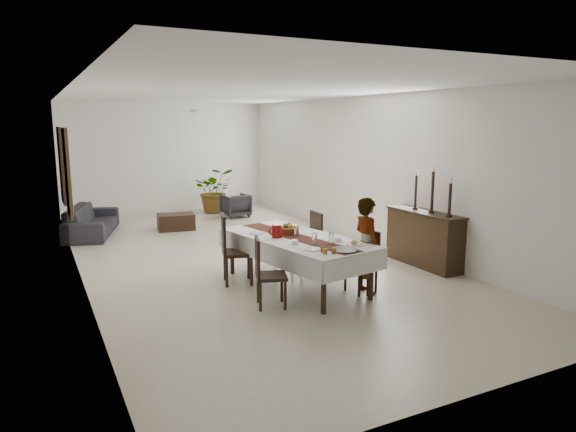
{
  "coord_description": "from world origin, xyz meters",
  "views": [
    {
      "loc": [
        -3.62,
        -9.3,
        2.62
      ],
      "look_at": [
        0.24,
        -1.59,
        1.05
      ],
      "focal_mm": 32.0,
      "sensor_mm": 36.0,
      "label": 1
    }
  ],
  "objects_px": {
    "dining_table_top": "(296,239)",
    "sofa": "(92,221)",
    "sideboard_body": "(424,239)",
    "red_pitcher": "(277,231)",
    "woman": "(367,246)"
  },
  "relations": [
    {
      "from": "woman",
      "to": "red_pitcher",
      "type": "bearing_deg",
      "value": 54.24
    },
    {
      "from": "dining_table_top",
      "to": "woman",
      "type": "distance_m",
      "value": 1.13
    },
    {
      "from": "dining_table_top",
      "to": "sofa",
      "type": "distance_m",
      "value": 6.18
    },
    {
      "from": "woman",
      "to": "sofa",
      "type": "distance_m",
      "value": 7.23
    },
    {
      "from": "sofa",
      "to": "dining_table_top",
      "type": "bearing_deg",
      "value": -138.97
    },
    {
      "from": "dining_table_top",
      "to": "red_pitcher",
      "type": "height_order",
      "value": "red_pitcher"
    },
    {
      "from": "sideboard_body",
      "to": "red_pitcher",
      "type": "bearing_deg",
      "value": 178.4
    },
    {
      "from": "sideboard_body",
      "to": "sofa",
      "type": "distance_m",
      "value": 7.65
    },
    {
      "from": "sideboard_body",
      "to": "sofa",
      "type": "height_order",
      "value": "sideboard_body"
    },
    {
      "from": "dining_table_top",
      "to": "sideboard_body",
      "type": "height_order",
      "value": "sideboard_body"
    },
    {
      "from": "red_pitcher",
      "to": "dining_table_top",
      "type": "bearing_deg",
      "value": -20.39
    },
    {
      "from": "dining_table_top",
      "to": "red_pitcher",
      "type": "distance_m",
      "value": 0.34
    },
    {
      "from": "dining_table_top",
      "to": "woman",
      "type": "relative_size",
      "value": 1.71
    },
    {
      "from": "dining_table_top",
      "to": "red_pitcher",
      "type": "xyz_separation_m",
      "value": [
        -0.29,
        0.11,
        0.15
      ]
    },
    {
      "from": "sideboard_body",
      "to": "woman",
      "type": "bearing_deg",
      "value": -156.58
    }
  ]
}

